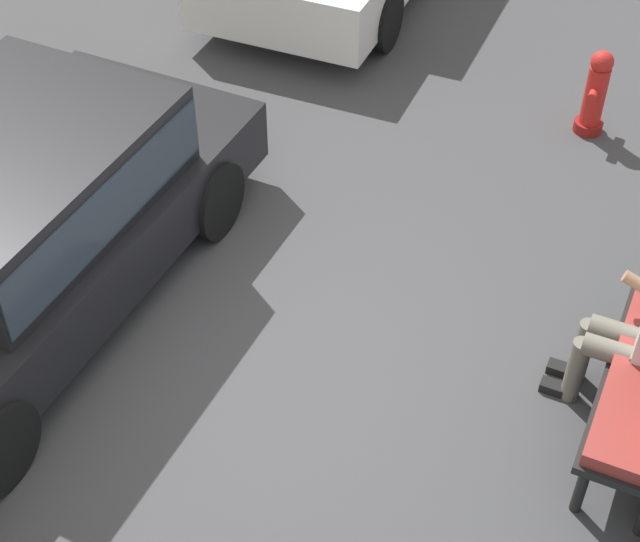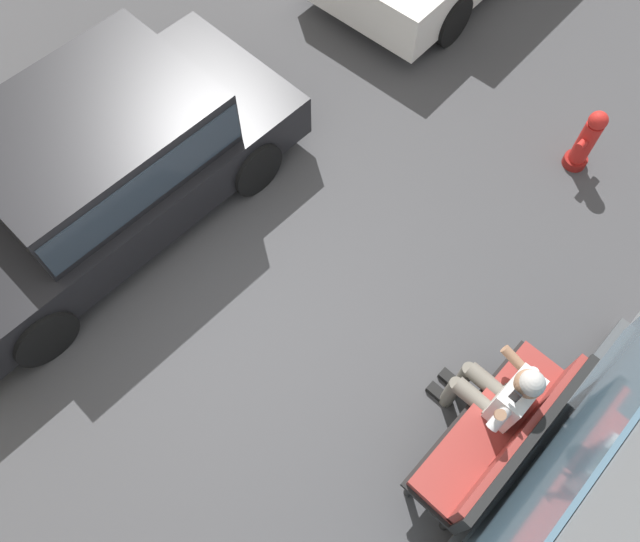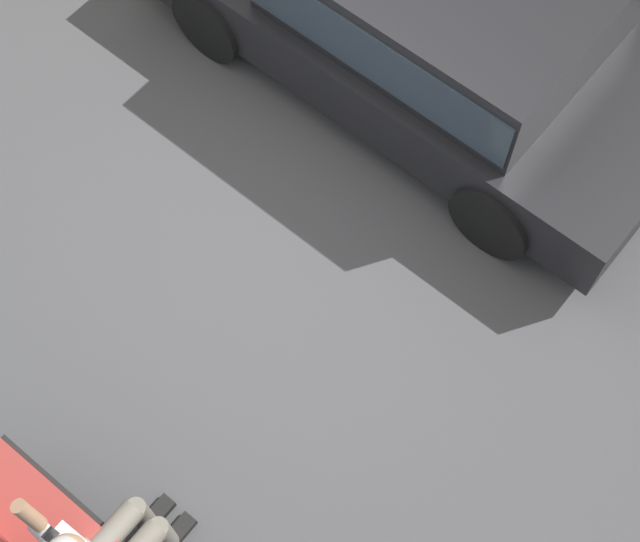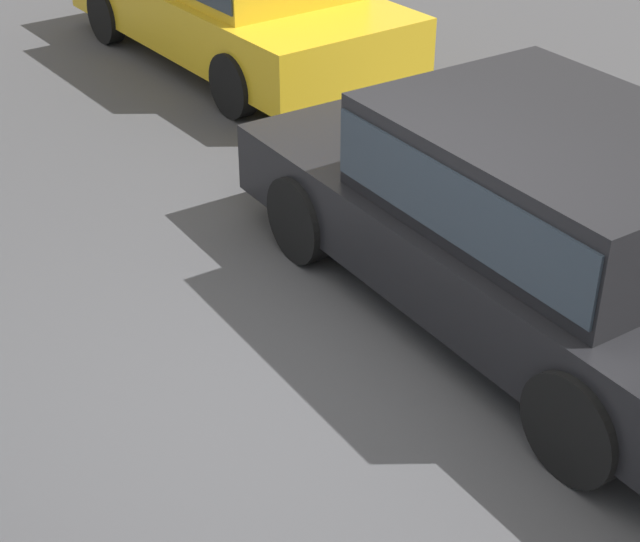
# 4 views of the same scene
# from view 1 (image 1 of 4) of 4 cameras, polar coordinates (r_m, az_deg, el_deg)

# --- Properties ---
(ground_plane) EXTENTS (60.00, 60.00, 0.00)m
(ground_plane) POSITION_cam_1_polar(r_m,az_deg,el_deg) (6.97, -6.13, -4.98)
(ground_plane) COLOR #424244
(parked_car_mid) EXTENTS (4.29, 2.03, 1.36)m
(parked_car_mid) POSITION_cam_1_polar(r_m,az_deg,el_deg) (7.19, -17.59, 2.95)
(parked_car_mid) COLOR black
(parked_car_mid) RESTS_ON ground_plane
(fire_hydrant) EXTENTS (0.38, 0.26, 0.81)m
(fire_hydrant) POSITION_cam_1_polar(r_m,az_deg,el_deg) (9.10, 15.72, 9.90)
(fire_hydrant) COLOR maroon
(fire_hydrant) RESTS_ON ground_plane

